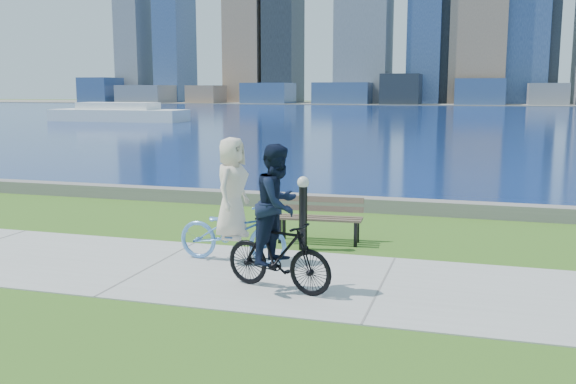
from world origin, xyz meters
name	(u,v)px	position (x,y,z in m)	size (l,w,h in m)	color
ground	(381,287)	(0.00, 0.00, 0.00)	(320.00, 320.00, 0.00)	#335E18
concrete_path	(381,286)	(0.00, 0.00, 0.01)	(80.00, 3.50, 0.02)	#A7A6A1
seawall	(418,207)	(0.00, 6.20, 0.17)	(90.00, 0.50, 0.35)	slate
bay_water	(467,114)	(0.00, 72.00, 0.00)	(320.00, 131.00, 0.01)	navy
far_shore	(473,104)	(0.00, 130.00, 0.06)	(320.00, 30.00, 0.12)	slate
ferry_near	(118,114)	(-31.85, 45.00, 0.75)	(13.28, 3.80, 1.80)	white
park_bench	(320,215)	(-1.64, 2.66, 0.55)	(1.78, 0.73, 0.90)	black
bollard_lamp	(303,208)	(-1.80, 1.95, 0.82)	(0.23, 0.23, 1.43)	black
cyclist_woman	(232,216)	(-2.75, 0.68, 0.84)	(0.83, 2.09, 2.22)	#5C96E1
cyclist_man	(278,230)	(-1.48, -0.66, 0.96)	(0.99, 1.91, 2.24)	black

